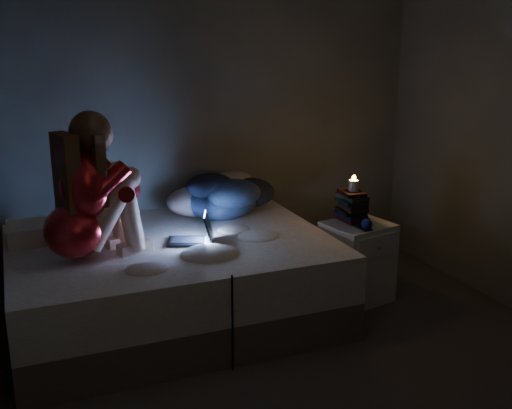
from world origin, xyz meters
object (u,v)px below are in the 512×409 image
bed (172,280)px  woman (72,189)px  candle (354,183)px  laptop (189,227)px  nightstand (357,262)px  phone (359,228)px

bed → woman: bearing=-164.7°
woman → candle: woman is taller
woman → candle: 2.00m
laptop → nightstand: (1.26, -0.09, -0.39)m
bed → nightstand: (1.37, -0.20, 0.01)m
bed → nightstand: nightstand is taller
bed → phone: 1.38m
bed → phone: (1.31, -0.31, 0.31)m
bed → woman: (-0.64, -0.17, 0.75)m
laptop → phone: (1.20, -0.20, -0.09)m
woman → laptop: woman is taller
candle → phone: candle is taller
laptop → candle: 1.26m
laptop → nightstand: 1.32m
candle → phone: size_ratio=0.57×
bed → woman: woman is taller
bed → phone: phone is taller
laptop → phone: size_ratio=2.18×
candle → woman: bearing=-178.7°
nightstand → phone: bearing=-130.6°
phone → woman: bearing=-175.2°
bed → laptop: 0.43m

